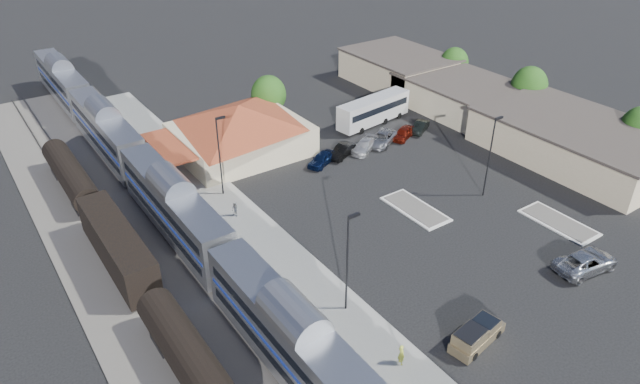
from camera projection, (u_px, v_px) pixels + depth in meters
ground at (399, 231)px, 55.53m from camera, size 280.00×280.00×0.00m
railbed at (162, 264)px, 50.88m from camera, size 16.00×100.00×0.12m
platform at (261, 242)px, 53.86m from camera, size 5.50×92.00×0.18m
passenger_train at (175, 210)px, 53.43m from camera, size 3.00×104.00×5.55m
freight_cars at (118, 248)px, 49.92m from camera, size 2.80×46.00×4.00m
station_depot at (240, 129)px, 68.71m from camera, size 18.35×12.24×6.20m
buildings_east at (485, 103)px, 78.21m from camera, size 14.40×51.40×4.80m
traffic_island_south at (415, 209)px, 58.85m from camera, size 3.30×7.50×0.21m
traffic_island_north at (559, 222)px, 56.66m from camera, size 3.30×7.50×0.21m
lamp_plat_s at (348, 256)px, 43.23m from camera, size 1.08×0.25×9.00m
lamp_plat_n at (220, 150)px, 58.82m from camera, size 1.08×0.25×9.00m
lamp_lot at (491, 151)px, 58.74m from camera, size 1.08×0.25×9.00m
tree_east_b at (529, 86)px, 78.54m from camera, size 4.94×4.94×6.96m
tree_east_c at (454, 63)px, 88.69m from camera, size 4.41×4.41×6.21m
tree_depot at (269, 95)px, 76.21m from camera, size 4.71×4.71×6.63m
pickup_truck at (477, 334)px, 42.40m from camera, size 5.21×2.59×1.72m
suv at (586, 262)px, 49.93m from camera, size 6.49×3.61×1.72m
coach_bus at (374, 109)px, 76.67m from camera, size 11.85×4.08×3.73m
person_a at (401, 354)px, 40.38m from camera, size 0.51×0.69×1.74m
person_b at (235, 209)px, 57.14m from camera, size 0.73×0.86×1.57m
parked_car_a at (322, 159)px, 67.12m from camera, size 4.72×3.43×1.49m
parked_car_b at (342, 151)px, 68.91m from camera, size 4.64×3.19×1.45m
parked_car_c at (364, 146)px, 70.28m from camera, size 5.12×4.00×1.39m
parked_car_d at (383, 138)px, 72.03m from camera, size 5.96×4.74×1.51m
parked_car_e at (403, 133)px, 73.39m from camera, size 4.66×3.41×1.47m
parked_car_f at (420, 127)px, 75.20m from camera, size 4.33×3.25×1.36m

